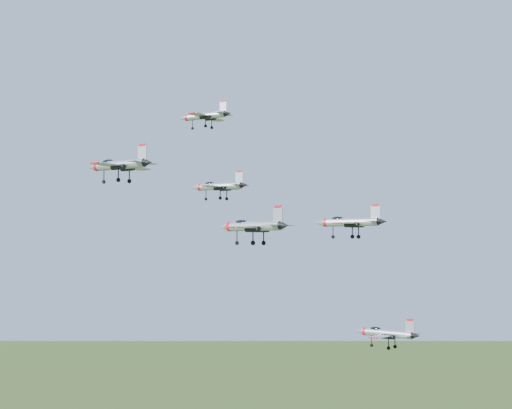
% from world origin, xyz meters
% --- Properties ---
extents(jet_lead, '(11.99, 9.94, 3.20)m').
position_xyz_m(jet_lead, '(-12.60, 12.81, 159.54)').
color(jet_lead, '#9A9EA6').
extents(jet_left_high, '(10.87, 9.01, 2.90)m').
position_xyz_m(jet_left_high, '(-0.34, -4.65, 144.30)').
color(jet_left_high, '#9A9EA6').
extents(jet_right_high, '(12.48, 10.42, 3.34)m').
position_xyz_m(jet_right_high, '(-7.18, -22.37, 146.26)').
color(jet_right_high, '#9A9EA6').
extents(jet_left_low, '(12.76, 10.66, 3.41)m').
position_xyz_m(jet_left_low, '(18.86, 3.52, 138.52)').
color(jet_left_low, '#9A9EA6').
extents(jet_right_low, '(12.64, 10.73, 3.43)m').
position_xyz_m(jet_right_low, '(10.62, -15.45, 137.51)').
color(jet_right_low, '#9A9EA6').
extents(jet_trail, '(11.19, 9.48, 3.03)m').
position_xyz_m(jet_trail, '(24.91, 2.59, 121.37)').
color(jet_trail, '#9A9EA6').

